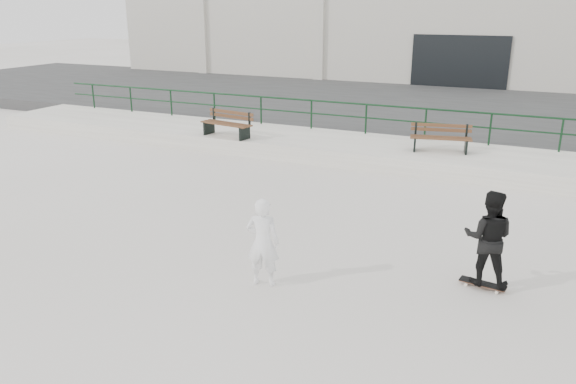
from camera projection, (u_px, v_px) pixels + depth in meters
The scene contains 10 objects.
ground at pixel (231, 292), 9.58m from camera, with size 120.00×120.00×0.00m, color beige.
ledge at pixel (383, 152), 17.69m from camera, with size 30.00×3.00×0.50m, color beige.
parking_strip at pixel (435, 109), 25.01m from camera, with size 60.00×14.00×0.50m, color #353535.
railing at pixel (395, 114), 18.49m from camera, with size 28.00×0.06×1.03m.
commercial_building at pixel (483, 7), 35.70m from camera, with size 44.20×16.33×8.00m.
bench_left at pixel (227, 124), 18.59m from camera, with size 1.92×0.84×0.86m.
bench_right at pixel (441, 138), 16.69m from camera, with size 1.84×0.87×0.82m.
skateboard at pixel (483, 284), 9.70m from camera, with size 0.80×0.31×0.09m.
standing_skater at pixel (488, 238), 9.43m from camera, with size 0.82×0.64×1.68m, color black.
seated_skater at pixel (263, 242), 9.60m from camera, with size 0.58×0.38×1.59m, color white.
Camera 1 is at (4.48, -7.35, 4.64)m, focal length 35.00 mm.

